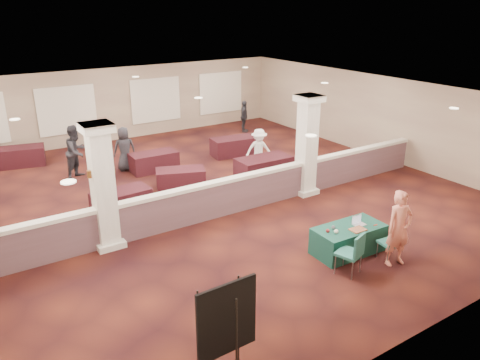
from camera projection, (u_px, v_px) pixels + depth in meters
ground at (202, 197)px, 14.91m from camera, size 16.00×16.00×0.00m
wall_back at (113, 105)px, 20.60m from camera, size 16.00×0.04×3.20m
wall_front at (421, 263)px, 8.07m from camera, size 16.00×0.04×3.20m
wall_right at (379, 117)px, 18.42m from camera, size 0.04×16.00×3.20m
ceiling at (198, 97)px, 13.77m from camera, size 16.00×16.00×0.02m
partition_wall at (226, 196)px, 13.53m from camera, size 15.60×0.28×1.10m
column_left at (103, 186)px, 11.36m from camera, size 0.72×0.72×3.20m
column_right at (307, 145)px, 14.68m from camera, size 0.72×0.72×3.20m
sconce_left at (90, 174)px, 11.09m from camera, size 0.12×0.12×0.18m
sconce_right at (113, 170)px, 11.38m from camera, size 0.12×0.12×0.18m
near_table at (348, 239)px, 11.53m from camera, size 1.82×0.96×0.69m
conf_chair_main at (392, 241)px, 11.07m from camera, size 0.49×0.50×0.88m
conf_chair_side at (353, 251)px, 10.48m from camera, size 0.65×0.65×1.02m
easel_board at (227, 320)px, 7.31m from camera, size 1.07×0.54×1.82m
woman at (399, 228)px, 10.81m from camera, size 0.74×0.57×1.84m
far_table_front_left at (122, 201)px, 13.75m from camera, size 1.72×0.95×0.67m
far_table_front_center at (181, 178)px, 15.58m from camera, size 1.78×1.33×0.65m
far_table_front_right at (264, 168)px, 16.36m from camera, size 1.96×1.03×0.78m
far_table_back_left at (20, 156)px, 17.69m from camera, size 1.91×1.24×0.72m
far_table_back_center at (154, 162)px, 17.18m from camera, size 1.72×0.90×0.69m
far_table_back_right at (234, 146)px, 18.94m from camera, size 1.87×1.11×0.72m
attendee_a at (76, 152)px, 16.30m from camera, size 1.02×0.96×1.89m
attendee_b at (259, 150)px, 17.01m from camera, size 1.10×0.75×1.57m
attendee_c at (244, 116)px, 22.20m from camera, size 0.92×0.91×1.50m
attendee_d at (125, 149)px, 17.06m from camera, size 0.86×0.56×1.62m
laptop_base at (359, 225)px, 11.50m from camera, size 0.32×0.23×0.02m
laptop_screen at (357, 219)px, 11.55m from camera, size 0.31×0.02×0.21m
screen_glow at (357, 220)px, 11.55m from camera, size 0.28×0.01×0.18m
knitting at (358, 230)px, 11.24m from camera, size 0.39×0.30×0.03m
yarn_cream at (336, 231)px, 11.07m from camera, size 0.10×0.10×0.10m
yarn_red at (328, 231)px, 11.11m from camera, size 0.09×0.09×0.09m
yarn_grey at (333, 227)px, 11.28m from camera, size 0.10×0.10×0.10m
scissors at (375, 225)px, 11.49m from camera, size 0.11×0.03×0.01m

